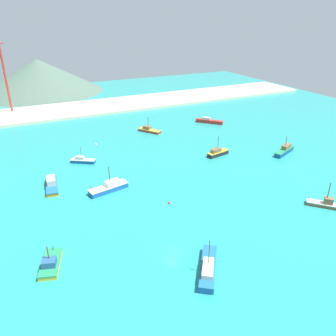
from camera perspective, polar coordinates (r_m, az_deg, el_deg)
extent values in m
cube|color=teal|center=(87.26, -8.25, -2.75)|extent=(260.00, 280.00, 0.50)
cube|color=#14478C|center=(100.99, -14.18, 1.10)|extent=(6.84, 5.36, 0.87)
cube|color=white|center=(100.78, -14.21, 1.38)|extent=(6.97, 5.47, 0.20)
cube|color=beige|center=(100.88, -14.70, 1.69)|extent=(2.85, 2.54, 0.90)
cylinder|color=#4C3823|center=(99.99, -14.55, 2.67)|extent=(0.11, 0.11, 2.90)
cube|color=red|center=(124.17, -3.14, 6.28)|extent=(6.79, 8.44, 0.76)
cube|color=gold|center=(124.02, -3.14, 6.49)|extent=(6.92, 8.61, 0.20)
cube|color=brown|center=(124.38, -3.57, 6.85)|extent=(3.07, 3.35, 1.08)
cylinder|color=#4C3823|center=(121.92, -1.62, 6.41)|extent=(0.37, 0.46, 1.04)
cylinder|color=#4C3823|center=(123.39, -3.38, 7.83)|extent=(0.17, 0.17, 3.53)
cube|color=#1E5BA8|center=(59.63, 6.81, -16.52)|extent=(8.09, 9.94, 1.08)
cube|color=#1E669E|center=(59.21, 6.84, -16.05)|extent=(8.25, 10.14, 0.20)
cube|color=beige|center=(57.87, 6.78, -16.50)|extent=(4.18, 4.84, 0.86)
cylinder|color=#4C3823|center=(56.90, 6.98, -13.89)|extent=(0.11, 0.11, 4.42)
cube|color=#232328|center=(104.09, 8.45, 2.41)|extent=(7.47, 3.37, 1.12)
cube|color=gold|center=(103.85, 8.47, 2.75)|extent=(7.62, 3.44, 0.20)
cube|color=brown|center=(103.01, 8.14, 2.97)|extent=(3.46, 2.12, 1.06)
cylinder|color=#4C3823|center=(102.57, 8.48, 4.31)|extent=(0.15, 0.15, 3.83)
cube|color=#1E5BA8|center=(83.80, -10.04, -3.49)|extent=(10.09, 4.70, 1.12)
cube|color=white|center=(83.50, -10.07, -3.09)|extent=(10.29, 4.79, 0.20)
cube|color=silver|center=(83.69, -9.38, -2.45)|extent=(3.98, 2.75, 1.13)
cylinder|color=#4C3823|center=(81.52, -12.80, -3.53)|extent=(0.66, 0.25, 1.51)
cylinder|color=#4C3823|center=(82.29, -9.94, -1.05)|extent=(0.17, 0.17, 3.85)
cube|color=brown|center=(83.98, 24.79, -5.69)|extent=(6.20, 6.51, 0.71)
cube|color=white|center=(83.77, 24.85, -5.42)|extent=(6.32, 6.64, 0.20)
cube|color=brown|center=(83.49, 25.54, -5.03)|extent=(2.36, 2.39, 1.42)
cylinder|color=#4C3823|center=(83.31, 22.75, -4.86)|extent=(0.40, 0.42, 0.98)
cylinder|color=#4C3823|center=(82.31, 25.61, -3.44)|extent=(0.18, 0.18, 3.69)
cube|color=#14478C|center=(110.49, 19.06, 2.63)|extent=(9.73, 5.61, 1.14)
cube|color=#238C5B|center=(110.26, 19.11, 2.95)|extent=(9.92, 5.72, 0.20)
cube|color=brown|center=(111.08, 19.41, 3.45)|extent=(4.20, 2.92, 1.18)
cylinder|color=#4C3823|center=(109.71, 19.39, 4.33)|extent=(0.16, 0.16, 2.90)
cube|color=orange|center=(88.69, -19.05, -3.02)|extent=(3.78, 9.50, 0.75)
cube|color=#1E669E|center=(88.48, -19.09, -2.75)|extent=(3.86, 9.69, 0.20)
cube|color=beige|center=(89.18, -19.19, -1.97)|extent=(2.50, 4.32, 1.39)
cube|color=gold|center=(63.58, -19.22, -15.13)|extent=(5.03, 7.81, 0.73)
cube|color=#238C5B|center=(63.29, -19.28, -14.80)|extent=(5.13, 7.97, 0.20)
cube|color=#28568C|center=(62.18, -19.51, -14.84)|extent=(2.73, 2.52, 1.17)
cylinder|color=#4C3823|center=(65.57, -18.88, -12.73)|extent=(0.25, 0.48, 1.00)
cylinder|color=#4C3823|center=(61.38, -19.69, -13.29)|extent=(0.16, 0.16, 2.46)
cube|color=red|center=(135.37, 7.02, 7.79)|extent=(8.59, 9.07, 1.13)
cube|color=red|center=(135.18, 7.04, 8.06)|extent=(8.76, 9.25, 0.20)
cube|color=beige|center=(135.33, 6.50, 8.36)|extent=(3.22, 3.32, 0.92)
sphere|color=red|center=(77.56, 0.21, -5.93)|extent=(0.63, 0.63, 0.63)
sphere|color=silver|center=(113.97, -12.08, 3.91)|extent=(0.89, 0.89, 0.89)
cube|color=beige|center=(156.36, -17.18, 9.21)|extent=(247.00, 25.85, 1.20)
cone|color=#4C6656|center=(201.76, -21.01, 14.39)|extent=(66.75, 66.75, 17.42)
cylinder|color=#B7332D|center=(158.46, -25.95, 14.37)|extent=(0.94, 0.94, 35.07)
cylinder|color=#B7332D|center=(157.92, -26.24, 15.86)|extent=(0.47, 2.81, 0.47)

